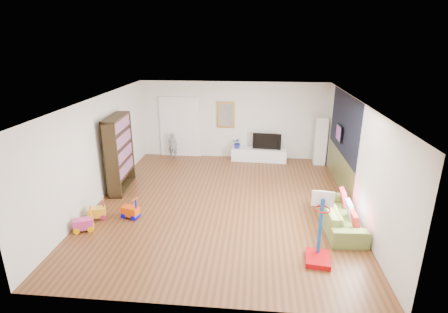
# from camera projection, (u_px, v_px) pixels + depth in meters

# --- Properties ---
(floor) EXTENTS (6.50, 7.50, 0.00)m
(floor) POSITION_uv_depth(u_px,v_px,m) (223.00, 203.00, 9.18)
(floor) COLOR brown
(floor) RESTS_ON ground
(ceiling) EXTENTS (6.50, 7.50, 0.00)m
(ceiling) POSITION_uv_depth(u_px,v_px,m) (222.00, 100.00, 8.30)
(ceiling) COLOR white
(ceiling) RESTS_ON ground
(wall_back) EXTENTS (6.50, 0.00, 2.70)m
(wall_back) POSITION_uv_depth(u_px,v_px,m) (233.00, 120.00, 12.27)
(wall_back) COLOR silver
(wall_back) RESTS_ON ground
(wall_front) EXTENTS (6.50, 0.00, 2.70)m
(wall_front) POSITION_uv_depth(u_px,v_px,m) (198.00, 234.00, 5.21)
(wall_front) COLOR white
(wall_front) RESTS_ON ground
(wall_left) EXTENTS (0.00, 7.50, 2.70)m
(wall_left) POSITION_uv_depth(u_px,v_px,m) (98.00, 150.00, 9.03)
(wall_left) COLOR silver
(wall_left) RESTS_ON ground
(wall_right) EXTENTS (0.00, 7.50, 2.70)m
(wall_right) POSITION_uv_depth(u_px,v_px,m) (356.00, 158.00, 8.45)
(wall_right) COLOR silver
(wall_right) RESTS_ON ground
(navy_accent) EXTENTS (0.01, 3.20, 1.70)m
(navy_accent) POSITION_uv_depth(u_px,v_px,m) (344.00, 124.00, 9.61)
(navy_accent) COLOR black
(navy_accent) RESTS_ON wall_right
(olive_wainscot) EXTENTS (0.01, 3.20, 1.00)m
(olive_wainscot) POSITION_uv_depth(u_px,v_px,m) (339.00, 170.00, 10.05)
(olive_wainscot) COLOR brown
(olive_wainscot) RESTS_ON wall_right
(doorway) EXTENTS (1.45, 0.06, 2.10)m
(doorway) POSITION_uv_depth(u_px,v_px,m) (180.00, 128.00, 12.50)
(doorway) COLOR white
(doorway) RESTS_ON ground
(painting_back) EXTENTS (0.62, 0.06, 0.92)m
(painting_back) POSITION_uv_depth(u_px,v_px,m) (226.00, 115.00, 12.19)
(painting_back) COLOR gold
(painting_back) RESTS_ON wall_back
(artwork_right) EXTENTS (0.04, 0.56, 0.46)m
(artwork_right) POSITION_uv_depth(u_px,v_px,m) (339.00, 133.00, 9.90)
(artwork_right) COLOR #7F3F8C
(artwork_right) RESTS_ON wall_right
(media_console) EXTENTS (1.92, 0.57, 0.44)m
(media_console) POSITION_uv_depth(u_px,v_px,m) (259.00, 155.00, 12.24)
(media_console) COLOR white
(media_console) RESTS_ON ground
(tall_cabinet) EXTENTS (0.40, 0.40, 1.62)m
(tall_cabinet) POSITION_uv_depth(u_px,v_px,m) (321.00, 141.00, 11.75)
(tall_cabinet) COLOR white
(tall_cabinet) RESTS_ON ground
(bookshelf) EXTENTS (0.48, 1.46, 2.11)m
(bookshelf) POSITION_uv_depth(u_px,v_px,m) (119.00, 153.00, 9.73)
(bookshelf) COLOR #312312
(bookshelf) RESTS_ON ground
(sofa) EXTENTS (0.85, 1.99, 0.57)m
(sofa) POSITION_uv_depth(u_px,v_px,m) (339.00, 215.00, 7.95)
(sofa) COLOR olive
(sofa) RESTS_ON ground
(basketball_hoop) EXTENTS (0.55, 0.64, 1.40)m
(basketball_hoop) POSITION_uv_depth(u_px,v_px,m) (321.00, 229.00, 6.56)
(basketball_hoop) COLOR #AA060A
(basketball_hoop) RESTS_ON ground
(ride_on_yellow) EXTENTS (0.47, 0.37, 0.54)m
(ride_on_yellow) POSITION_uv_depth(u_px,v_px,m) (96.00, 209.00, 8.29)
(ride_on_yellow) COLOR gold
(ride_on_yellow) RESTS_ON ground
(ride_on_orange) EXTENTS (0.45, 0.35, 0.53)m
(ride_on_orange) POSITION_uv_depth(u_px,v_px,m) (130.00, 208.00, 8.34)
(ride_on_orange) COLOR #D54607
(ride_on_orange) RESTS_ON ground
(ride_on_pink) EXTENTS (0.47, 0.38, 0.54)m
(ride_on_pink) POSITION_uv_depth(u_px,v_px,m) (83.00, 220.00, 7.77)
(ride_on_pink) COLOR #D53683
(ride_on_pink) RESTS_ON ground
(child) EXTENTS (0.35, 0.25, 0.91)m
(child) POSITION_uv_depth(u_px,v_px,m) (173.00, 145.00, 12.50)
(child) COLOR slate
(child) RESTS_ON ground
(tv) EXTENTS (0.99, 0.21, 0.56)m
(tv) POSITION_uv_depth(u_px,v_px,m) (267.00, 141.00, 12.10)
(tv) COLOR black
(tv) RESTS_ON media_console
(vase_plant) EXTENTS (0.40, 0.36, 0.38)m
(vase_plant) POSITION_uv_depth(u_px,v_px,m) (238.00, 143.00, 12.14)
(vase_plant) COLOR #20249C
(vase_plant) RESTS_ON media_console
(pillow_left) EXTENTS (0.10, 0.37, 0.37)m
(pillow_left) POSITION_uv_depth(u_px,v_px,m) (355.00, 221.00, 7.36)
(pillow_left) COLOR #AF2723
(pillow_left) RESTS_ON sofa
(pillow_center) EXTENTS (0.11, 0.40, 0.39)m
(pillow_center) POSITION_uv_depth(u_px,v_px,m) (350.00, 210.00, 7.85)
(pillow_center) COLOR silver
(pillow_center) RESTS_ON sofa
(pillow_right) EXTENTS (0.13, 0.41, 0.40)m
(pillow_right) POSITION_uv_depth(u_px,v_px,m) (344.00, 197.00, 8.44)
(pillow_right) COLOR red
(pillow_right) RESTS_ON sofa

